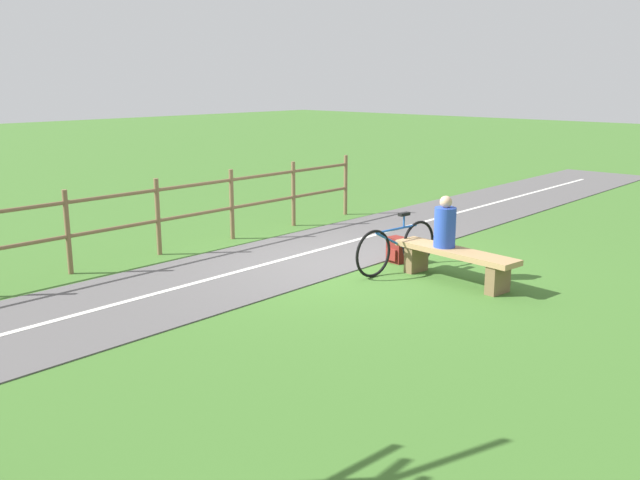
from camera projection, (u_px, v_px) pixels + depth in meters
ground_plane at (345, 264)px, 11.22m from camera, size 80.00×80.00×0.00m
paved_path at (92, 311)px, 8.92m from camera, size 3.32×36.05×0.02m
path_centre_line at (92, 311)px, 8.92m from camera, size 0.76×32.00×0.00m
bench at (455, 259)px, 10.18m from camera, size 2.03×0.63×0.49m
person_seated at (445, 225)px, 10.23m from camera, size 0.35×0.35×0.76m
bicycle at (397, 247)px, 10.74m from camera, size 0.22×1.74×0.90m
backpack at (397, 250)px, 11.30m from camera, size 0.32×0.30×0.41m
fence_roadside at (14, 234)px, 9.92m from camera, size 0.22×14.65×1.30m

